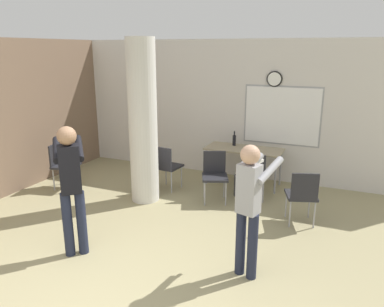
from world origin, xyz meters
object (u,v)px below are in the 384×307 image
(person_playing_side, at_px, (249,201))
(bottle_on_table, at_px, (234,140))
(chair_mid_room, at_px, (302,193))
(chair_table_left, at_px, (166,164))
(person_playing_front, at_px, (71,181))
(chair_table_right, at_px, (253,173))
(chair_by_left_wall, at_px, (62,163))
(chair_table_front, at_px, (215,173))
(folding_table, at_px, (244,151))

(person_playing_side, bearing_deg, bottle_on_table, 109.88)
(chair_mid_room, xyz_separation_m, person_playing_side, (-0.41, -1.61, 0.44))
(chair_table_left, height_order, chair_mid_room, same)
(chair_mid_room, bearing_deg, person_playing_front, -142.32)
(chair_table_right, height_order, person_playing_front, person_playing_front)
(chair_mid_room, bearing_deg, bottle_on_table, 135.50)
(chair_by_left_wall, xyz_separation_m, person_playing_side, (4.03, -1.43, 0.44))
(chair_mid_room, bearing_deg, chair_by_left_wall, -177.70)
(bottle_on_table, bearing_deg, chair_table_front, -90.25)
(folding_table, relative_size, person_playing_front, 0.86)
(bottle_on_table, height_order, chair_by_left_wall, bottle_on_table)
(bottle_on_table, distance_m, chair_by_left_wall, 3.37)
(chair_table_right, distance_m, chair_mid_room, 1.14)
(folding_table, bearing_deg, chair_table_left, -145.55)
(folding_table, xyz_separation_m, person_playing_side, (0.88, -2.98, 0.26))
(chair_table_right, bearing_deg, chair_table_front, -156.18)
(chair_by_left_wall, bearing_deg, folding_table, 26.16)
(chair_table_front, bearing_deg, chair_table_right, 23.82)
(chair_table_left, bearing_deg, folding_table, 34.45)
(bottle_on_table, bearing_deg, person_playing_side, -70.12)
(chair_by_left_wall, xyz_separation_m, person_playing_front, (1.83, -1.84, 0.50))
(chair_table_left, bearing_deg, chair_by_left_wall, -160.16)
(bottle_on_table, height_order, person_playing_front, person_playing_front)
(chair_mid_room, bearing_deg, chair_table_front, 165.65)
(chair_table_front, bearing_deg, chair_by_left_wall, -168.79)
(chair_by_left_wall, xyz_separation_m, chair_mid_room, (4.43, 0.18, 0.00))
(folding_table, height_order, chair_table_right, chair_table_right)
(chair_table_left, distance_m, chair_table_front, 1.01)
(folding_table, xyz_separation_m, chair_table_front, (-0.25, -0.97, -0.17))
(chair_table_front, distance_m, person_playing_side, 2.35)
(chair_table_right, bearing_deg, person_playing_front, -122.18)
(chair_mid_room, bearing_deg, folding_table, 133.38)
(bottle_on_table, relative_size, chair_table_right, 0.34)
(chair_table_right, bearing_deg, chair_table_left, -174.08)
(folding_table, distance_m, chair_table_right, 0.81)
(folding_table, relative_size, chair_table_right, 1.70)
(chair_table_left, height_order, chair_table_front, same)
(chair_mid_room, xyz_separation_m, person_playing_front, (-2.61, -2.01, 0.50))
(chair_table_left, relative_size, chair_table_front, 1.00)
(folding_table, bearing_deg, person_playing_side, -73.50)
(chair_table_left, bearing_deg, bottle_on_table, 44.93)
(chair_table_front, bearing_deg, folding_table, 75.43)
(bottle_on_table, xyz_separation_m, chair_table_right, (0.62, -0.84, -0.34))
(chair_table_left, bearing_deg, chair_table_right, 5.92)
(chair_table_left, bearing_deg, chair_mid_room, -11.11)
(folding_table, distance_m, chair_table_left, 1.54)
(chair_by_left_wall, bearing_deg, chair_table_left, 19.84)
(chair_by_left_wall, bearing_deg, person_playing_front, -45.14)
(bottle_on_table, relative_size, chair_by_left_wall, 0.34)
(folding_table, height_order, bottle_on_table, bottle_on_table)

